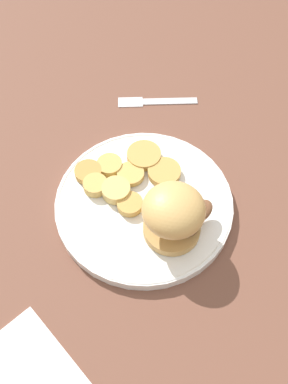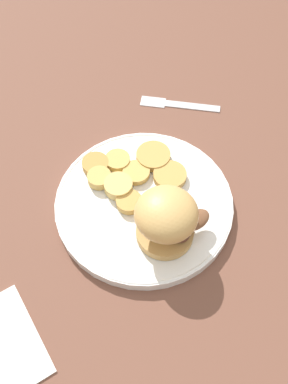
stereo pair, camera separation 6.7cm
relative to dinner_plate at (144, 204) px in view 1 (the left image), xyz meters
name	(u,v)px [view 1 (the left image)]	position (x,y,z in m)	size (l,w,h in m)	color
ground_plane	(144,207)	(0.00, 0.00, -0.01)	(4.00, 4.00, 0.00)	brown
dinner_plate	(144,204)	(0.00, 0.00, 0.00)	(0.28, 0.28, 0.02)	white
sandwich	(174,213)	(0.06, 0.02, 0.06)	(0.10, 0.12, 0.09)	tan
potato_round_0	(164,172)	(-0.03, 0.05, 0.01)	(0.05, 0.05, 0.01)	tan
potato_round_1	(130,174)	(-0.05, 0.00, 0.01)	(0.04, 0.04, 0.01)	tan
potato_round_2	(130,204)	(0.00, -0.02, 0.01)	(0.04, 0.04, 0.01)	tan
potato_round_3	(95,185)	(-0.05, -0.06, 0.02)	(0.04, 0.04, 0.02)	tan
potato_round_4	(144,155)	(-0.08, 0.03, 0.01)	(0.06, 0.06, 0.01)	tan
potato_round_5	(116,190)	(-0.03, -0.03, 0.02)	(0.04, 0.04, 0.02)	#DBB766
potato_round_6	(110,165)	(-0.08, -0.02, 0.01)	(0.04, 0.04, 0.01)	tan
potato_round_7	(88,172)	(-0.08, -0.06, 0.01)	(0.04, 0.04, 0.01)	#BC8942
fork	(156,101)	(-0.20, 0.12, -0.01)	(0.08, 0.14, 0.00)	silver
napkin	(32,368)	(0.16, -0.23, -0.01)	(0.14, 0.09, 0.01)	white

